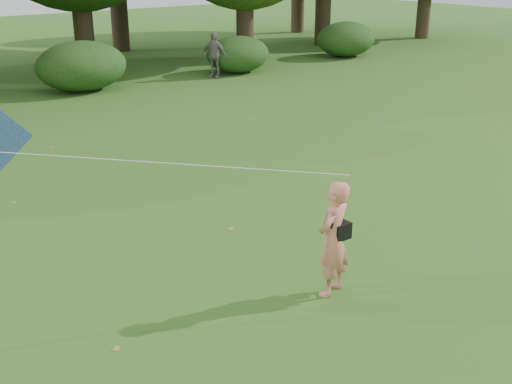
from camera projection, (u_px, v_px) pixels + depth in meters
ground at (393, 306)px, 9.68m from camera, size 100.00×100.00×0.00m
man_kite_flyer at (333, 239)px, 9.75m from camera, size 0.78×0.63×1.85m
bystander_right at (214, 55)px, 26.81m from camera, size 0.97×1.17×1.88m
crossbody_bag at (340, 230)px, 9.75m from camera, size 0.43×0.20×0.72m
fallen_leaves at (214, 207)px, 13.42m from camera, size 11.18×11.70×0.01m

